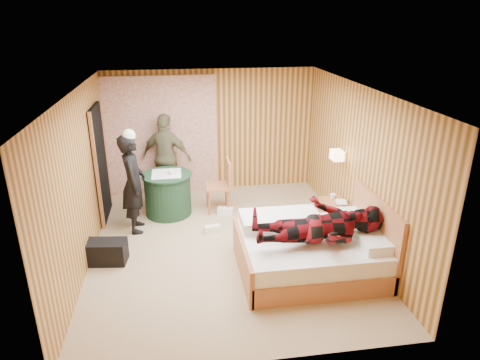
{
  "coord_description": "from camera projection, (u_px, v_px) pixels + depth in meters",
  "views": [
    {
      "loc": [
        -0.68,
        -6.01,
        3.5
      ],
      "look_at": [
        0.25,
        0.2,
        1.05
      ],
      "focal_mm": 32.0,
      "sensor_mm": 36.0,
      "label": 1
    }
  ],
  "objects": [
    {
      "name": "duffel_bag",
      "position": [
        105.0,
        252.0,
        6.38
      ],
      "size": [
        0.65,
        0.4,
        0.35
      ],
      "primitive_type": "cube",
      "rotation": [
        0.0,
        0.0,
        -0.13
      ],
      "color": "black",
      "rests_on": "floor"
    },
    {
      "name": "cup_table",
      "position": [
        172.0,
        172.0,
        7.68
      ],
      "size": [
        0.16,
        0.16,
        0.1
      ],
      "primitive_type": "imported",
      "rotation": [
        0.0,
        0.0,
        -0.34
      ],
      "color": "white",
      "rests_on": "round_table"
    },
    {
      "name": "bed",
      "position": [
        311.0,
        250.0,
        6.17
      ],
      "size": [
        2.0,
        1.56,
        1.08
      ],
      "color": "#BE7D4D",
      "rests_on": "floor"
    },
    {
      "name": "wall_left",
      "position": [
        81.0,
        181.0,
        6.16
      ],
      "size": [
        0.02,
        5.0,
        2.5
      ],
      "primitive_type": "cube",
      "color": "#DC9954",
      "rests_on": "floor"
    },
    {
      "name": "floor",
      "position": [
        227.0,
        246.0,
        6.9
      ],
      "size": [
        4.2,
        5.0,
        0.01
      ],
      "primitive_type": "cube",
      "color": "tan",
      "rests_on": "ground"
    },
    {
      "name": "book_lower",
      "position": [
        336.0,
        203.0,
        7.15
      ],
      "size": [
        0.18,
        0.23,
        0.02
      ],
      "primitive_type": "imported",
      "rotation": [
        0.0,
        0.0,
        -0.05
      ],
      "color": "white",
      "rests_on": "nightstand"
    },
    {
      "name": "cup_nightstand",
      "position": [
        333.0,
        196.0,
        7.3
      ],
      "size": [
        0.12,
        0.12,
        0.09
      ],
      "primitive_type": "imported",
      "rotation": [
        0.0,
        0.0,
        -0.24
      ],
      "color": "white",
      "rests_on": "nightstand"
    },
    {
      "name": "man_on_bed",
      "position": [
        321.0,
        216.0,
        5.72
      ],
      "size": [
        0.86,
        0.67,
        1.77
      ],
      "primitive_type": "imported",
      "rotation": [
        0.0,
        1.57,
        0.0
      ],
      "color": "maroon",
      "rests_on": "bed"
    },
    {
      "name": "woman_standing",
      "position": [
        133.0,
        184.0,
        7.13
      ],
      "size": [
        0.44,
        0.64,
        1.7
      ],
      "primitive_type": "imported",
      "rotation": [
        0.0,
        0.0,
        1.62
      ],
      "color": "black",
      "rests_on": "floor"
    },
    {
      "name": "sneaker_left",
      "position": [
        212.0,
        229.0,
        7.31
      ],
      "size": [
        0.29,
        0.17,
        0.12
      ],
      "primitive_type": "cube",
      "rotation": [
        0.0,
        0.0,
        0.22
      ],
      "color": "white",
      "rests_on": "floor"
    },
    {
      "name": "man_at_table",
      "position": [
        167.0,
        157.0,
        8.4
      ],
      "size": [
        1.09,
        0.79,
        1.72
      ],
      "primitive_type": "imported",
      "rotation": [
        0.0,
        0.0,
        2.73
      ],
      "color": "#6D6A49",
      "rests_on": "floor"
    },
    {
      "name": "chair_near",
      "position": [
        222.0,
        181.0,
        7.97
      ],
      "size": [
        0.46,
        0.46,
        1.0
      ],
      "rotation": [
        0.0,
        0.0,
        -1.56
      ],
      "color": "#BE7D4D",
      "rests_on": "floor"
    },
    {
      "name": "book_upper",
      "position": [
        336.0,
        202.0,
        7.14
      ],
      "size": [
        0.23,
        0.27,
        0.02
      ],
      "primitive_type": "imported",
      "rotation": [
        0.0,
        0.0,
        -0.36
      ],
      "color": "white",
      "rests_on": "nightstand"
    },
    {
      "name": "curtain",
      "position": [
        162.0,
        136.0,
        8.57
      ],
      "size": [
        2.2,
        0.08,
        2.4
      ],
      "primitive_type": "cube",
      "color": "silver",
      "rests_on": "floor"
    },
    {
      "name": "wall_right",
      "position": [
        358.0,
        166.0,
        6.74
      ],
      "size": [
        0.02,
        5.0,
        2.5
      ],
      "primitive_type": "cube",
      "color": "#DC9954",
      "rests_on": "floor"
    },
    {
      "name": "doorway",
      "position": [
        101.0,
        164.0,
        7.54
      ],
      "size": [
        0.06,
        0.9,
        2.05
      ],
      "primitive_type": "cube",
      "color": "black",
      "rests_on": "floor"
    },
    {
      "name": "round_table",
      "position": [
        168.0,
        194.0,
        7.87
      ],
      "size": [
        0.9,
        0.9,
        0.8
      ],
      "color": "#1F432D",
      "rests_on": "floor"
    },
    {
      "name": "chair_far",
      "position": [
        167.0,
        173.0,
        8.48
      ],
      "size": [
        0.45,
        0.45,
        0.93
      ],
      "rotation": [
        0.0,
        0.0,
        0.06
      ],
      "color": "#BE7D4D",
      "rests_on": "floor"
    },
    {
      "name": "ceiling",
      "position": [
        225.0,
        90.0,
        5.99
      ],
      "size": [
        4.2,
        5.0,
        0.01
      ],
      "primitive_type": "cube",
      "color": "white",
      "rests_on": "wall_back"
    },
    {
      "name": "wall_lamp",
      "position": [
        337.0,
        155.0,
        7.11
      ],
      "size": [
        0.26,
        0.24,
        0.16
      ],
      "color": "gold",
      "rests_on": "wall_right"
    },
    {
      "name": "nightstand",
      "position": [
        334.0,
        216.0,
        7.29
      ],
      "size": [
        0.41,
        0.56,
        0.54
      ],
      "color": "#BE7D4D",
      "rests_on": "floor"
    },
    {
      "name": "wall_back",
      "position": [
        211.0,
        131.0,
        8.75
      ],
      "size": [
        4.2,
        0.02,
        2.5
      ],
      "primitive_type": "cube",
      "color": "#DC9954",
      "rests_on": "floor"
    },
    {
      "name": "sneaker_right",
      "position": [
        225.0,
        211.0,
        7.98
      ],
      "size": [
        0.31,
        0.18,
        0.13
      ],
      "primitive_type": "cube",
      "rotation": [
        0.0,
        0.0,
        -0.24
      ],
      "color": "white",
      "rests_on": "floor"
    }
  ]
}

